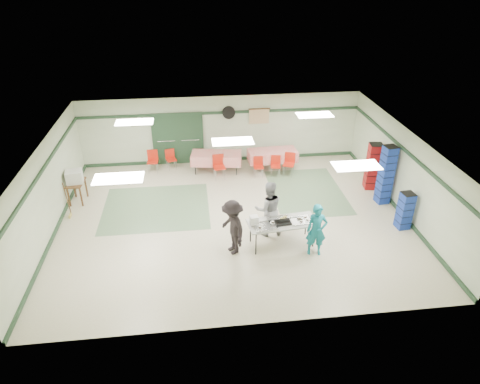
{
  "coord_description": "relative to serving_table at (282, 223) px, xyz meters",
  "views": [
    {
      "loc": [
        -1.15,
        -11.52,
        7.45
      ],
      "look_at": [
        0.18,
        -0.3,
        1.14
      ],
      "focal_mm": 32.0,
      "sensor_mm": 36.0,
      "label": 1
    }
  ],
  "objects": [
    {
      "name": "sheet_tray_mid",
      "position": [
        -0.08,
        0.07,
        0.05
      ],
      "size": [
        0.67,
        0.54,
        0.02
      ],
      "primitive_type": "cube",
      "rotation": [
        0.0,
        0.0,
        0.1
      ],
      "color": "silver",
      "rests_on": "serving_table"
    },
    {
      "name": "printer_table",
      "position": [
        -6.41,
        3.25,
        -0.09
      ],
      "size": [
        0.56,
        0.82,
        0.74
      ],
      "rotation": [
        0.0,
        0.0,
        -0.07
      ],
      "color": "brown",
      "rests_on": "floor"
    },
    {
      "name": "chair_loose_a",
      "position": [
        -3.32,
        5.51,
        -0.24
      ],
      "size": [
        0.46,
        0.46,
        0.79
      ],
      "rotation": [
        0.0,
        0.0,
        0.29
      ],
      "color": "red",
      "rests_on": "floor"
    },
    {
      "name": "serving_table",
      "position": [
        0.0,
        0.0,
        0.0
      ],
      "size": [
        2.05,
        1.0,
        0.76
      ],
      "rotation": [
        0.0,
        0.0,
        0.1
      ],
      "color": "#B4B4AF",
      "rests_on": "floor"
    },
    {
      "name": "wall_left",
      "position": [
        -6.76,
        1.51,
        0.63
      ],
      "size": [
        0.0,
        9.0,
        9.0
      ],
      "primitive_type": "plane",
      "rotation": [
        1.57,
        0.0,
        1.57
      ],
      "color": "beige",
      "rests_on": "floor"
    },
    {
      "name": "wall_front",
      "position": [
        -1.26,
        -2.99,
        0.63
      ],
      "size": [
        11.0,
        0.0,
        11.0
      ],
      "primitive_type": "plane",
      "rotation": [
        -1.57,
        0.0,
        0.0
      ],
      "color": "beige",
      "rests_on": "floor"
    },
    {
      "name": "sheet_tray_right",
      "position": [
        0.51,
        -0.02,
        0.05
      ],
      "size": [
        0.62,
        0.49,
        0.02
      ],
      "primitive_type": "cube",
      "rotation": [
        0.0,
        0.0,
        0.1
      ],
      "color": "silver",
      "rests_on": "serving_table"
    },
    {
      "name": "chair_loose_b",
      "position": [
        -3.99,
        5.32,
        -0.19
      ],
      "size": [
        0.41,
        0.41,
        0.87
      ],
      "rotation": [
        0.0,
        0.0,
        -0.03
      ],
      "color": "red",
      "rests_on": "floor"
    },
    {
      "name": "crate_stack_red",
      "position": [
        3.89,
        3.02,
        0.14
      ],
      "size": [
        0.5,
        0.5,
        1.71
      ],
      "primitive_type": "cube",
      "rotation": [
        0.0,
        0.0,
        -0.14
      ],
      "color": "maroon",
      "rests_on": "floor"
    },
    {
      "name": "baseboard_back",
      "position": [
        -1.26,
        5.98,
        -0.66
      ],
      "size": [
        11.0,
        0.06,
        0.12
      ],
      "primitive_type": "cube",
      "color": "#203B25",
      "rests_on": "floor"
    },
    {
      "name": "office_printer",
      "position": [
        -6.41,
        3.24,
        0.24
      ],
      "size": [
        0.59,
        0.54,
        0.42
      ],
      "primitive_type": "cube",
      "rotation": [
        0.0,
        0.0,
        0.15
      ],
      "color": "silver",
      "rests_on": "printer_table"
    },
    {
      "name": "volunteer_teal",
      "position": [
        0.84,
        -0.54,
        0.06
      ],
      "size": [
        0.61,
        0.45,
        1.57
      ],
      "primitive_type": "imported",
      "rotation": [
        0.0,
        0.0,
        -0.13
      ],
      "color": "#127182",
      "rests_on": "floor"
    },
    {
      "name": "double_door_left",
      "position": [
        -3.46,
        5.95,
        0.33
      ],
      "size": [
        0.9,
        0.06,
        2.1
      ],
      "primitive_type": "cube",
      "color": "gray",
      "rests_on": "floor"
    },
    {
      "name": "double_door_right",
      "position": [
        -2.51,
        5.95,
        0.33
      ],
      "size": [
        0.9,
        0.06,
        2.1
      ],
      "primitive_type": "cube",
      "color": "gray",
      "rests_on": "floor"
    },
    {
      "name": "baking_pan",
      "position": [
        -0.01,
        -0.08,
        0.08
      ],
      "size": [
        0.47,
        0.32,
        0.08
      ],
      "primitive_type": "cube",
      "rotation": [
        0.0,
        0.0,
        0.1
      ],
      "color": "black",
      "rests_on": "serving_table"
    },
    {
      "name": "baseboard_right",
      "position": [
        4.21,
        1.51,
        -0.66
      ],
      "size": [
        0.06,
        9.0,
        0.12
      ],
      "primitive_type": "cube",
      "rotation": [
        0.0,
        0.0,
        1.57
      ],
      "color": "#203B25",
      "rests_on": "floor"
    },
    {
      "name": "dining_table_a",
      "position": [
        0.65,
        5.03,
        -0.15
      ],
      "size": [
        1.92,
        0.93,
        0.77
      ],
      "rotation": [
        0.0,
        0.0,
        0.05
      ],
      "color": "red",
      "rests_on": "floor"
    },
    {
      "name": "chair_d",
      "position": [
        -1.49,
        4.47,
        -0.15
      ],
      "size": [
        0.47,
        0.47,
        0.92
      ],
      "rotation": [
        0.0,
        0.0,
        0.11
      ],
      "color": "red",
      "rests_on": "floor"
    },
    {
      "name": "foam_box_stack",
      "position": [
        -0.82,
        -0.01,
        0.17
      ],
      "size": [
        0.25,
        0.23,
        0.26
      ],
      "primitive_type": "cube",
      "rotation": [
        0.0,
        0.0,
        0.1
      ],
      "color": "white",
      "rests_on": "serving_table"
    },
    {
      "name": "wall_fan",
      "position": [
        -0.96,
        5.95,
        1.33
      ],
      "size": [
        0.5,
        0.1,
        0.5
      ],
      "primitive_type": "cylinder",
      "rotation": [
        1.57,
        0.0,
        0.0
      ],
      "color": "black",
      "rests_on": "wall_back"
    },
    {
      "name": "chair_a",
      "position": [
        0.67,
        4.46,
        -0.24
      ],
      "size": [
        0.42,
        0.42,
        0.78
      ],
      "rotation": [
        0.0,
        0.0,
        -0.18
      ],
      "color": "red",
      "rests_on": "floor"
    },
    {
      "name": "chair_b",
      "position": [
        0.01,
        4.46,
        -0.25
      ],
      "size": [
        0.37,
        0.37,
        0.78
      ],
      "rotation": [
        0.0,
        0.0,
        -0.03
      ],
      "color": "red",
      "rests_on": "floor"
    },
    {
      "name": "ceiling",
      "position": [
        -1.26,
        1.51,
        1.98
      ],
      "size": [
        11.0,
        11.0,
        0.0
      ],
      "primitive_type": "plane",
      "rotation": [
        3.14,
        0.0,
        0.0
      ],
      "color": "silver",
      "rests_on": "wall_back"
    },
    {
      "name": "green_patch_a",
      "position": [
        -3.76,
        2.51,
        -0.72
      ],
      "size": [
        3.5,
        3.0,
        0.01
      ],
      "primitive_type": "cube",
      "color": "gray",
      "rests_on": "floor"
    },
    {
      "name": "chair_c",
      "position": [
        1.2,
        4.46,
        -0.19
      ],
      "size": [
        0.53,
        0.53,
        0.87
      ],
      "rotation": [
        0.0,
        0.0,
        -0.4
      ],
      "color": "red",
      "rests_on": "floor"
    },
    {
      "name": "volunteer_dark",
      "position": [
        -1.45,
        -0.2,
        0.11
      ],
      "size": [
        0.96,
        1.22,
        1.65
      ],
      "primitive_type": "imported",
      "rotation": [
        0.0,
        0.0,
        -1.2
      ],
      "color": "black",
      "rests_on": "floor"
    },
    {
      "name": "green_patch_b",
      "position": [
        1.54,
        3.01,
        -0.72
      ],
      "size": [
        2.5,
        3.5,
        0.01
      ],
      "primitive_type": "cube",
      "color": "gray",
      "rests_on": "floor"
    },
    {
      "name": "wall_back",
      "position": [
        -1.26,
        6.01,
        0.63
      ],
      "size": [
        11.0,
        0.0,
        11.0
      ],
      "primitive_type": "plane",
      "rotation": [
        1.57,
        0.0,
        0.0
      ],
      "color": "beige",
      "rests_on": "floor"
    },
    {
      "name": "crate_stack_blue_b",
      "position": [
        3.89,
        0.41,
        -0.11
      ],
      "size": [
        0.41,
        0.41,
        1.21
      ],
      "primitive_type": "cube",
      "rotation": [
        0.0,
        0.0,
        0.1
      ],
      "color": "#193299",
      "rests_on": "floor"
    },
    {
      "name": "trim_back",
      "position": [
        -1.26,
        5.98,
        1.33
      ],
      "size": [
        11.0,
        0.06,
        0.1
      ],
      "primitive_type": "cube",
      "color": "#203B25",
      "rests_on": "wall_back"
    },
    {
      "name": "crate_stack_blue_a",
      "position": [
        3.89,
        1.98,
        0.32
      ],
      "size": [
        0.44,
        0.44,
        2.07
      ],
      "primitive_type": "cube",
      "rotation": [
        0.0,
        0.0,
        0.12
      ],
      "color": "#193299",
      "rests_on": "floor"
    },
    {
      "name": "trim_right",
      "position": [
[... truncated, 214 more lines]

